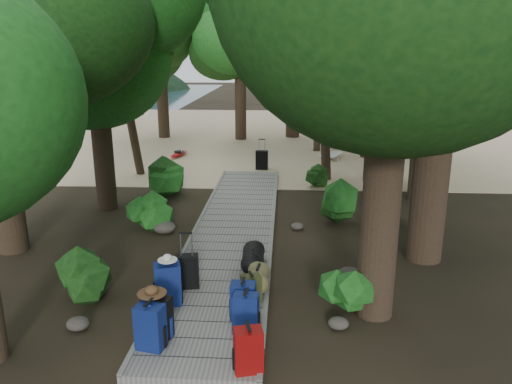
# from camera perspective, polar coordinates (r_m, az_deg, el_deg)

# --- Properties ---
(ground) EXTENTS (120.00, 120.00, 0.00)m
(ground) POSITION_cam_1_polar(r_m,az_deg,el_deg) (11.68, -3.01, -6.32)
(ground) COLOR black
(ground) RESTS_ON ground
(sand_beach) EXTENTS (40.00, 22.00, 0.02)m
(sand_beach) POSITION_cam_1_polar(r_m,az_deg,el_deg) (27.13, 0.76, 6.59)
(sand_beach) COLOR #D0B48C
(sand_beach) RESTS_ON ground
(boardwalk) EXTENTS (2.00, 12.00, 0.12)m
(boardwalk) POSITION_cam_1_polar(r_m,az_deg,el_deg) (12.59, -2.51, -4.35)
(boardwalk) COLOR gray
(boardwalk) RESTS_ON ground
(backpack_left_a) EXTENTS (0.47, 0.37, 0.77)m
(backpack_left_a) POSITION_cam_1_polar(r_m,az_deg,el_deg) (7.80, -12.00, -14.61)
(backpack_left_a) COLOR navy
(backpack_left_a) RESTS_ON boardwalk
(backpack_left_b) EXTENTS (0.47, 0.38, 0.75)m
(backpack_left_b) POSITION_cam_1_polar(r_m,az_deg,el_deg) (8.02, -11.19, -13.71)
(backpack_left_b) COLOR black
(backpack_left_b) RESTS_ON boardwalk
(backpack_left_c) EXTENTS (0.52, 0.44, 0.84)m
(backpack_left_c) POSITION_cam_1_polar(r_m,az_deg,el_deg) (8.93, -10.07, -10.11)
(backpack_left_c) COLOR navy
(backpack_left_c) RESTS_ON boardwalk
(backpack_left_d) EXTENTS (0.42, 0.36, 0.54)m
(backpack_left_d) POSITION_cam_1_polar(r_m,az_deg,el_deg) (9.76, -8.23, -8.65)
(backpack_left_d) COLOR navy
(backpack_left_d) RESTS_ON boardwalk
(backpack_right_a) EXTENTS (0.45, 0.36, 0.70)m
(backpack_right_a) POSITION_cam_1_polar(r_m,az_deg,el_deg) (7.19, -0.88, -17.40)
(backpack_right_a) COLOR maroon
(backpack_right_a) RESTS_ON boardwalk
(backpack_right_b) EXTENTS (0.41, 0.31, 0.71)m
(backpack_right_b) POSITION_cam_1_polar(r_m,az_deg,el_deg) (8.05, -1.15, -13.47)
(backpack_right_b) COLOR navy
(backpack_right_b) RESTS_ON boardwalk
(backpack_right_c) EXTENTS (0.42, 0.31, 0.69)m
(backpack_right_c) POSITION_cam_1_polar(r_m,az_deg,el_deg) (8.42, -1.48, -12.11)
(backpack_right_c) COLOR navy
(backpack_right_c) RESTS_ON boardwalk
(backpack_right_d) EXTENTS (0.40, 0.34, 0.52)m
(backpack_right_d) POSITION_cam_1_polar(r_m,az_deg,el_deg) (9.00, -0.57, -10.77)
(backpack_right_d) COLOR #323916
(backpack_right_d) RESTS_ON boardwalk
(duffel_right_khaki) EXTENTS (0.45, 0.62, 0.38)m
(duffel_right_khaki) POSITION_cam_1_polar(r_m,az_deg,el_deg) (9.49, 0.25, -9.73)
(duffel_right_khaki) COLOR brown
(duffel_right_khaki) RESTS_ON boardwalk
(duffel_right_black) EXTENTS (0.48, 0.73, 0.44)m
(duffel_right_black) POSITION_cam_1_polar(r_m,az_deg,el_deg) (10.28, -0.34, -7.44)
(duffel_right_black) COLOR black
(duffel_right_black) RESTS_ON boardwalk
(suitcase_on_boardwalk) EXTENTS (0.46, 0.31, 0.65)m
(suitcase_on_boardwalk) POSITION_cam_1_polar(r_m,az_deg,el_deg) (9.51, -7.84, -8.97)
(suitcase_on_boardwalk) COLOR black
(suitcase_on_boardwalk) RESTS_ON boardwalk
(lone_suitcase_on_sand) EXTENTS (0.47, 0.29, 0.72)m
(lone_suitcase_on_sand) POSITION_cam_1_polar(r_m,az_deg,el_deg) (19.03, 0.67, 3.68)
(lone_suitcase_on_sand) COLOR black
(lone_suitcase_on_sand) RESTS_ON sand_beach
(hat_brown) EXTENTS (0.45, 0.45, 0.13)m
(hat_brown) POSITION_cam_1_polar(r_m,az_deg,el_deg) (7.84, -11.85, -10.84)
(hat_brown) COLOR #51351E
(hat_brown) RESTS_ON backpack_left_b
(hat_white) EXTENTS (0.34, 0.34, 0.11)m
(hat_white) POSITION_cam_1_polar(r_m,az_deg,el_deg) (8.72, -10.10, -7.34)
(hat_white) COLOR silver
(hat_white) RESTS_ON backpack_left_c
(kayak) EXTENTS (1.33, 3.11, 0.30)m
(kayak) POSITION_cam_1_polar(r_m,az_deg,el_deg) (21.62, -8.80, 4.42)
(kayak) COLOR #A60E0F
(kayak) RESTS_ON sand_beach
(sun_lounger) EXTENTS (1.32, 2.00, 0.62)m
(sun_lounger) POSITION_cam_1_polar(r_m,az_deg,el_deg) (21.15, 8.59, 4.61)
(sun_lounger) COLOR silver
(sun_lounger) RESTS_ON sand_beach
(tree_right_a) EXTENTS (5.37, 5.37, 8.96)m
(tree_right_a) POSITION_cam_1_polar(r_m,az_deg,el_deg) (8.05, 15.35, 15.79)
(tree_right_a) COLOR black
(tree_right_a) RESTS_ON ground
(tree_right_c) EXTENTS (4.54, 4.54, 7.86)m
(tree_right_c) POSITION_cam_1_polar(r_m,az_deg,el_deg) (13.38, 14.83, 13.32)
(tree_right_c) COLOR black
(tree_right_c) RESTS_ON ground
(tree_right_d) EXTENTS (6.09, 6.09, 11.16)m
(tree_right_d) POSITION_cam_1_polar(r_m,az_deg,el_deg) (15.50, 20.08, 19.32)
(tree_right_d) COLOR black
(tree_right_d) RESTS_ON ground
(tree_right_e) EXTENTS (4.43, 4.43, 7.97)m
(tree_right_e) POSITION_cam_1_polar(r_m,az_deg,el_deg) (17.31, 13.80, 14.07)
(tree_right_e) COLOR black
(tree_right_e) RESTS_ON ground
(tree_right_f) EXTENTS (6.22, 6.22, 11.11)m
(tree_right_f) POSITION_cam_1_polar(r_m,az_deg,el_deg) (20.97, 19.81, 18.17)
(tree_right_f) COLOR black
(tree_right_f) RESTS_ON ground
(tree_left_c) EXTENTS (4.66, 4.66, 8.11)m
(tree_left_c) POSITION_cam_1_polar(r_m,az_deg,el_deg) (14.48, -17.87, 13.76)
(tree_left_c) COLOR black
(tree_left_c) RESTS_ON ground
(tree_back_a) EXTENTS (4.68, 4.68, 8.10)m
(tree_back_a) POSITION_cam_1_polar(r_m,az_deg,el_deg) (25.29, -1.82, 15.10)
(tree_back_a) COLOR black
(tree_back_a) RESTS_ON ground
(tree_back_b) EXTENTS (5.77, 5.77, 10.31)m
(tree_back_b) POSITION_cam_1_polar(r_m,az_deg,el_deg) (26.11, 4.42, 17.51)
(tree_back_b) COLOR black
(tree_back_b) RESTS_ON ground
(tree_back_c) EXTENTS (5.07, 5.07, 9.12)m
(tree_back_c) POSITION_cam_1_polar(r_m,az_deg,el_deg) (25.98, 11.61, 15.95)
(tree_back_c) COLOR black
(tree_back_c) RESTS_ON ground
(tree_back_d) EXTENTS (4.96, 4.96, 8.27)m
(tree_back_d) POSITION_cam_1_polar(r_m,az_deg,el_deg) (26.32, -10.88, 15.06)
(tree_back_d) COLOR black
(tree_back_d) RESTS_ON ground
(palm_right_a) EXTENTS (4.47, 4.47, 7.62)m
(palm_right_a) POSITION_cam_1_polar(r_m,az_deg,el_deg) (17.51, 8.92, 13.77)
(palm_right_a) COLOR #164112
(palm_right_a) RESTS_ON ground
(palm_right_b) EXTENTS (4.93, 4.93, 9.52)m
(palm_right_b) POSITION_cam_1_polar(r_m,az_deg,el_deg) (21.66, 12.85, 16.47)
(palm_right_b) COLOR #164112
(palm_right_b) RESTS_ON ground
(palm_right_c) EXTENTS (4.23, 4.23, 6.73)m
(palm_right_c) POSITION_cam_1_polar(r_m,az_deg,el_deg) (22.68, 7.81, 13.14)
(palm_right_c) COLOR #164112
(palm_right_c) RESTS_ON ground
(palm_left_a) EXTENTS (4.11, 4.11, 6.53)m
(palm_left_a) POSITION_cam_1_polar(r_m,az_deg,el_deg) (18.42, -14.44, 11.87)
(palm_left_a) COLOR #164112
(palm_left_a) RESTS_ON ground
(rock_left_a) EXTENTS (0.38, 0.34, 0.21)m
(rock_left_a) POSITION_cam_1_polar(r_m,az_deg,el_deg) (8.94, -19.68, -13.98)
(rock_left_a) COLOR #4C473F
(rock_left_a) RESTS_ON ground
(rock_left_b) EXTENTS (0.40, 0.36, 0.22)m
(rock_left_b) POSITION_cam_1_polar(r_m,az_deg,el_deg) (9.94, -17.74, -10.59)
(rock_left_b) COLOR #4C473F
(rock_left_b) RESTS_ON ground
(rock_left_c) EXTENTS (0.56, 0.51, 0.31)m
(rock_left_c) POSITION_cam_1_polar(r_m,az_deg,el_deg) (12.69, -10.42, -3.98)
(rock_left_c) COLOR #4C473F
(rock_left_c) RESTS_ON ground
(rock_left_d) EXTENTS (0.29, 0.26, 0.16)m
(rock_left_d) POSITION_cam_1_polar(r_m,az_deg,el_deg) (15.11, -10.55, -1.04)
(rock_left_d) COLOR #4C473F
(rock_left_d) RESTS_ON ground
(rock_right_a) EXTENTS (0.35, 0.31, 0.19)m
(rock_right_a) POSITION_cam_1_polar(r_m,az_deg,el_deg) (8.58, 9.40, -14.58)
(rock_right_a) COLOR #4C473F
(rock_right_a) RESTS_ON ground
(rock_right_b) EXTENTS (0.45, 0.40, 0.25)m
(rock_right_b) POSITION_cam_1_polar(r_m,az_deg,el_deg) (10.25, 10.63, -9.15)
(rock_right_b) COLOR #4C473F
(rock_right_b) RESTS_ON ground
(rock_right_c) EXTENTS (0.33, 0.29, 0.18)m
(rock_right_c) POSITION_cam_1_polar(r_m,az_deg,el_deg) (12.80, 4.72, -3.90)
(rock_right_c) COLOR #4C473F
(rock_right_c) RESTS_ON ground
(shrub_left_a) EXTENTS (0.97, 0.97, 0.87)m
(shrub_left_a) POSITION_cam_1_polar(r_m,az_deg,el_deg) (9.74, -18.91, -9.17)
(shrub_left_a) COLOR #174615
(shrub_left_a) RESTS_ON ground
(shrub_left_b) EXTENTS (1.03, 1.03, 0.93)m
(shrub_left_b) POSITION_cam_1_polar(r_m,az_deg,el_deg) (12.94, -12.17, -2.23)
(shrub_left_b) COLOR #174615
(shrub_left_b) RESTS_ON ground
(shrub_left_c) EXTENTS (1.30, 1.30, 1.17)m
(shrub_left_c) POSITION_cam_1_polar(r_m,az_deg,el_deg) (16.01, -10.17, 1.83)
(shrub_left_c) COLOR #174615
(shrub_left_c) RESTS_ON ground
(shrub_right_a) EXTENTS (0.91, 0.91, 0.81)m
(shrub_right_a) POSITION_cam_1_polar(r_m,az_deg,el_deg) (8.84, 9.86, -11.34)
(shrub_right_a) COLOR #174615
(shrub_right_a) RESTS_ON ground
(shrub_right_b) EXTENTS (1.36, 1.36, 1.22)m
(shrub_right_b) POSITION_cam_1_polar(r_m,az_deg,el_deg) (13.13, 9.20, -1.14)
(shrub_right_b) COLOR #174615
(shrub_right_b) RESTS_ON ground
(shrub_right_c) EXTENTS (0.73, 0.73, 0.66)m
(shrub_right_c) POSITION_cam_1_polar(r_m,az_deg,el_deg) (16.72, 6.89, 1.66)
(shrub_right_c) COLOR #174615
(shrub_right_c) RESTS_ON ground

